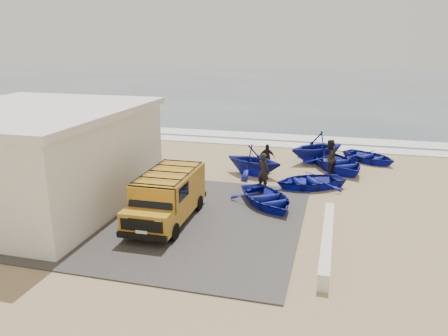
# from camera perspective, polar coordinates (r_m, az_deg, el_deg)

# --- Properties ---
(ground) EXTENTS (160.00, 160.00, 0.00)m
(ground) POSITION_cam_1_polar(r_m,az_deg,el_deg) (19.50, -1.29, -4.71)
(ground) COLOR tan
(slab) EXTENTS (12.00, 10.00, 0.05)m
(slab) POSITION_cam_1_polar(r_m,az_deg,el_deg) (18.40, -9.07, -6.18)
(slab) COLOR #3E3B39
(slab) RESTS_ON ground
(ocean) EXTENTS (180.00, 88.00, 0.01)m
(ocean) POSITION_cam_1_polar(r_m,az_deg,el_deg) (73.97, 11.04, 10.71)
(ocean) COLOR #385166
(ocean) RESTS_ON ground
(surf_line) EXTENTS (180.00, 1.60, 0.06)m
(surf_line) POSITION_cam_1_polar(r_m,az_deg,el_deg) (30.71, 4.94, 3.20)
(surf_line) COLOR white
(surf_line) RESTS_ON ground
(surf_wash) EXTENTS (180.00, 2.20, 0.04)m
(surf_wash) POSITION_cam_1_polar(r_m,az_deg,el_deg) (33.11, 5.70, 4.14)
(surf_wash) COLOR white
(surf_wash) RESTS_ON ground
(building) EXTENTS (8.40, 9.40, 4.30)m
(building) POSITION_cam_1_polar(r_m,az_deg,el_deg) (20.52, -23.56, 1.31)
(building) COLOR white
(building) RESTS_ON ground
(parapet) EXTENTS (0.35, 6.00, 0.55)m
(parapet) POSITION_cam_1_polar(r_m,az_deg,el_deg) (15.97, 13.30, -9.10)
(parapet) COLOR silver
(parapet) RESTS_ON ground
(van) EXTENTS (1.97, 4.76, 2.03)m
(van) POSITION_cam_1_polar(r_m,az_deg,el_deg) (17.50, -7.40, -3.56)
(van) COLOR #C2871D
(van) RESTS_ON ground
(boat_near_left) EXTENTS (4.10, 4.32, 0.73)m
(boat_near_left) POSITION_cam_1_polar(r_m,az_deg,el_deg) (19.24, 5.61, -3.94)
(boat_near_left) COLOR #131C97
(boat_near_left) RESTS_ON ground
(boat_near_right) EXTENTS (4.18, 3.76, 0.71)m
(boat_near_right) POSITION_cam_1_polar(r_m,az_deg,el_deg) (21.86, 11.07, -1.67)
(boat_near_right) COLOR #131C97
(boat_near_right) RESTS_ON ground
(boat_mid_left) EXTENTS (3.86, 3.58, 1.67)m
(boat_mid_left) POSITION_cam_1_polar(r_m,az_deg,el_deg) (23.41, 3.88, 1.05)
(boat_mid_left) COLOR #131C97
(boat_mid_left) RESTS_ON ground
(boat_mid_right) EXTENTS (4.76, 5.15, 0.87)m
(boat_mid_right) POSITION_cam_1_polar(r_m,az_deg,el_deg) (25.13, 14.60, 0.67)
(boat_mid_right) COLOR #131C97
(boat_mid_right) RESTS_ON ground
(boat_far_left) EXTENTS (4.65, 4.58, 1.85)m
(boat_far_left) POSITION_cam_1_polar(r_m,az_deg,el_deg) (26.41, 12.07, 2.71)
(boat_far_left) COLOR #131C97
(boat_far_left) RESTS_ON ground
(boat_far_right) EXTENTS (4.03, 3.86, 0.68)m
(boat_far_right) POSITION_cam_1_polar(r_m,az_deg,el_deg) (27.35, 18.45, 1.42)
(boat_far_right) COLOR #131C97
(boat_far_right) RESTS_ON ground
(fisherman_front) EXTENTS (0.80, 0.71, 1.84)m
(fisherman_front) POSITION_cam_1_polar(r_m,az_deg,el_deg) (21.12, 5.16, -0.46)
(fisherman_front) COLOR black
(fisherman_front) RESTS_ON ground
(fisherman_middle) EXTENTS (1.14, 1.18, 1.92)m
(fisherman_middle) POSITION_cam_1_polar(r_m,az_deg,el_deg) (24.12, 13.60, 1.38)
(fisherman_middle) COLOR black
(fisherman_middle) RESTS_ON ground
(fisherman_back) EXTENTS (0.94, 0.50, 1.53)m
(fisherman_back) POSITION_cam_1_polar(r_m,az_deg,el_deg) (24.20, 5.59, 1.35)
(fisherman_back) COLOR black
(fisherman_back) RESTS_ON ground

